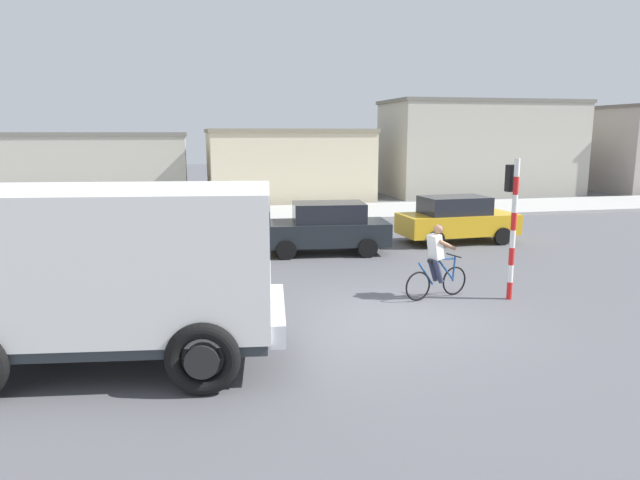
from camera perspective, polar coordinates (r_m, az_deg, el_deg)
name	(u,v)px	position (r m, az deg, el deg)	size (l,w,h in m)	color
ground_plane	(398,316)	(12.19, 7.76, -7.47)	(120.00, 120.00, 0.00)	#56565B
sidewalk_far	(284,214)	(26.55, -3.63, 2.61)	(80.00, 5.00, 0.16)	#ADADA8
truck_foreground	(109,265)	(9.80, -20.15, -2.38)	(5.70, 3.36, 2.90)	white
cyclist	(437,261)	(13.42, 11.48, -2.08)	(1.68, 0.61, 1.72)	black
traffic_light_pole	(513,209)	(13.62, 18.51, 2.92)	(0.24, 0.43, 3.20)	red
car_red_near	(457,219)	(20.43, 13.37, 2.03)	(4.07, 2.02, 1.60)	gold
car_white_mid	(167,233)	(17.75, -14.92, 0.69)	(4.26, 2.45, 1.60)	gold
car_far_side	(325,227)	(18.12, 0.53, 1.25)	(4.16, 2.19, 1.60)	#1E2328
pedestrian_near_kerb	(168,216)	(21.16, -14.83, 2.33)	(0.34, 0.22, 1.62)	#2D334C
building_corner_left	(81,168)	(33.67, -22.61, 6.61)	(11.29, 5.88, 3.77)	#B2AD9E
building_mid_block	(285,164)	(33.52, -3.49, 7.53)	(8.84, 8.04, 3.95)	beige
building_corner_right	(480,148)	(37.05, 15.55, 8.78)	(11.75, 5.37, 5.65)	#B2AD9E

